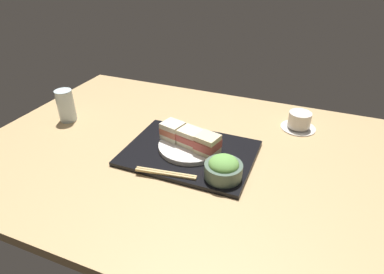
# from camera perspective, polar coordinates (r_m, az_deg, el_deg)

# --- Properties ---
(ground_plane) EXTENTS (1.40, 1.00, 0.03)m
(ground_plane) POSITION_cam_1_polar(r_m,az_deg,el_deg) (1.10, -1.37, -2.99)
(ground_plane) COLOR tan
(serving_tray) EXTENTS (0.41, 0.31, 0.01)m
(serving_tray) POSITION_cam_1_polar(r_m,az_deg,el_deg) (1.07, -0.43, -2.81)
(serving_tray) COLOR black
(serving_tray) RESTS_ON ground_plane
(sandwich_plate) EXTENTS (0.21, 0.21, 0.02)m
(sandwich_plate) POSITION_cam_1_polar(r_m,az_deg,el_deg) (1.07, -0.43, -1.72)
(sandwich_plate) COLOR silver
(sandwich_plate) RESTS_ON serving_tray
(sandwich_near) EXTENTS (0.08, 0.08, 0.06)m
(sandwich_near) POSITION_cam_1_polar(r_m,az_deg,el_deg) (1.09, -3.39, 1.12)
(sandwich_near) COLOR #EFE5C1
(sandwich_near) RESTS_ON sandwich_plate
(sandwich_middle) EXTENTS (0.08, 0.08, 0.05)m
(sandwich_middle) POSITION_cam_1_polar(r_m,az_deg,el_deg) (1.05, -0.44, -0.11)
(sandwich_middle) COLOR beige
(sandwich_middle) RESTS_ON sandwich_plate
(sandwich_far) EXTENTS (0.08, 0.08, 0.06)m
(sandwich_far) POSITION_cam_1_polar(r_m,az_deg,el_deg) (1.02, 2.73, -1.23)
(sandwich_far) COLOR beige
(sandwich_far) RESTS_ON sandwich_plate
(salad_bowl) EXTENTS (0.11, 0.11, 0.07)m
(salad_bowl) POSITION_cam_1_polar(r_m,az_deg,el_deg) (0.94, 5.52, -5.43)
(salad_bowl) COLOR #4C6051
(salad_bowl) RESTS_ON serving_tray
(chopsticks_pair) EXTENTS (0.19, 0.04, 0.01)m
(chopsticks_pair) POSITION_cam_1_polar(r_m,az_deg,el_deg) (0.97, -4.61, -6.32)
(chopsticks_pair) COLOR tan
(chopsticks_pair) RESTS_ON serving_tray
(coffee_cup) EXTENTS (0.13, 0.13, 0.06)m
(coffee_cup) POSITION_cam_1_polar(r_m,az_deg,el_deg) (1.27, 18.22, 2.66)
(coffee_cup) COLOR silver
(coffee_cup) RESTS_ON ground_plane
(drinking_glass) EXTENTS (0.06, 0.06, 0.12)m
(drinking_glass) POSITION_cam_1_polar(r_m,az_deg,el_deg) (1.35, -21.18, 5.15)
(drinking_glass) COLOR silver
(drinking_glass) RESTS_ON ground_plane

